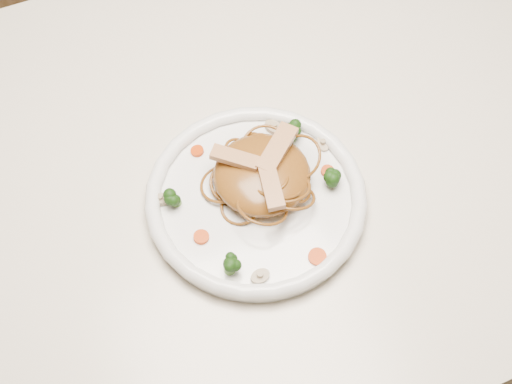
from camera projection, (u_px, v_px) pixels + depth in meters
name	position (u px, v px, depth m)	size (l,w,h in m)	color
ground	(256.00, 338.00, 1.58)	(4.00, 4.00, 0.00)	brown
table	(257.00, 187.00, 1.03)	(1.20, 0.80, 0.75)	beige
plate	(256.00, 201.00, 0.89)	(0.28, 0.28, 0.02)	white
noodle_mound	(262.00, 174.00, 0.88)	(0.12, 0.12, 0.04)	brown
chicken_a	(277.00, 149.00, 0.87)	(0.07, 0.02, 0.01)	tan
chicken_b	(235.00, 158.00, 0.86)	(0.06, 0.02, 0.01)	tan
chicken_c	(271.00, 185.00, 0.84)	(0.07, 0.02, 0.01)	tan
broccoli_0	(292.00, 130.00, 0.92)	(0.03, 0.03, 0.03)	#14380B
broccoli_1	(175.00, 197.00, 0.87)	(0.02, 0.02, 0.03)	#14380B
broccoli_2	(229.00, 264.00, 0.82)	(0.03, 0.03, 0.03)	#14380B
broccoli_3	(333.00, 177.00, 0.88)	(0.02, 0.02, 0.03)	#14380B
carrot_0	(273.00, 144.00, 0.92)	(0.02, 0.02, 0.01)	#BA3206
carrot_1	(201.00, 237.00, 0.85)	(0.02, 0.02, 0.01)	#BA3206
carrot_2	(328.00, 171.00, 0.90)	(0.02, 0.02, 0.01)	#BA3206
carrot_3	(197.00, 151.00, 0.92)	(0.02, 0.02, 0.01)	#BA3206
carrot_4	(317.00, 257.00, 0.84)	(0.02, 0.02, 0.01)	#BA3206
mushroom_0	(260.00, 276.00, 0.82)	(0.02, 0.02, 0.01)	tan
mushroom_1	(323.00, 144.00, 0.92)	(0.02, 0.02, 0.01)	tan
mushroom_2	(160.00, 199.00, 0.88)	(0.02, 0.02, 0.01)	tan
mushroom_3	(274.00, 127.00, 0.94)	(0.03, 0.03, 0.01)	tan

